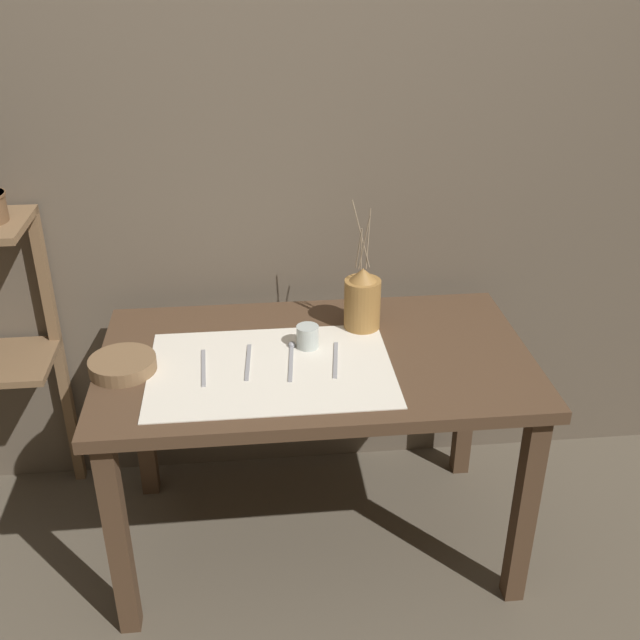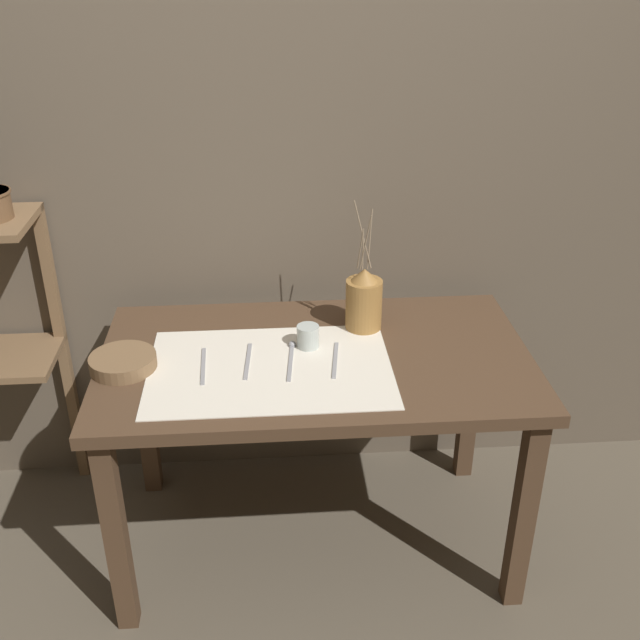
% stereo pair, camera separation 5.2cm
% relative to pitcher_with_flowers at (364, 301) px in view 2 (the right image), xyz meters
% --- Properties ---
extents(ground_plane, '(12.00, 12.00, 0.00)m').
position_rel_pitcher_with_flowers_xyz_m(ground_plane, '(-0.17, -0.16, -0.84)').
color(ground_plane, brown).
extents(stone_wall_back, '(7.00, 0.06, 2.40)m').
position_rel_pitcher_with_flowers_xyz_m(stone_wall_back, '(-0.17, 0.32, 0.36)').
color(stone_wall_back, brown).
rests_on(stone_wall_back, ground_plane).
extents(wooden_table, '(1.32, 0.75, 0.74)m').
position_rel_pitcher_with_flowers_xyz_m(wooden_table, '(-0.17, -0.16, -0.19)').
color(wooden_table, '#4C3523').
rests_on(wooden_table, ground_plane).
extents(linen_cloth, '(0.72, 0.49, 0.00)m').
position_rel_pitcher_with_flowers_xyz_m(linen_cloth, '(-0.31, -0.23, -0.10)').
color(linen_cloth, silver).
rests_on(linen_cloth, wooden_table).
extents(pitcher_with_flowers, '(0.12, 0.12, 0.42)m').
position_rel_pitcher_with_flowers_xyz_m(pitcher_with_flowers, '(0.00, 0.00, 0.00)').
color(pitcher_with_flowers, olive).
rests_on(pitcher_with_flowers, wooden_table).
extents(wooden_bowl, '(0.20, 0.20, 0.04)m').
position_rel_pitcher_with_flowers_xyz_m(wooden_bowl, '(-0.74, -0.20, -0.08)').
color(wooden_bowl, brown).
rests_on(wooden_bowl, wooden_table).
extents(glass_tumbler_near, '(0.07, 0.07, 0.07)m').
position_rel_pitcher_with_flowers_xyz_m(glass_tumbler_near, '(-0.19, -0.12, -0.06)').
color(glass_tumbler_near, '#B7C1BC').
rests_on(glass_tumbler_near, wooden_table).
extents(knife_center, '(0.02, 0.21, 0.00)m').
position_rel_pitcher_with_flowers_xyz_m(knife_center, '(-0.51, -0.21, -0.09)').
color(knife_center, '#939399').
rests_on(knife_center, wooden_table).
extents(fork_inner, '(0.02, 0.21, 0.00)m').
position_rel_pitcher_with_flowers_xyz_m(fork_inner, '(-0.37, -0.19, -0.09)').
color(fork_inner, '#939399').
rests_on(fork_inner, wooden_table).
extents(spoon_inner, '(0.04, 0.22, 0.02)m').
position_rel_pitcher_with_flowers_xyz_m(spoon_inner, '(-0.24, -0.15, -0.09)').
color(spoon_inner, '#939399').
rests_on(spoon_inner, wooden_table).
extents(fork_outer, '(0.04, 0.21, 0.00)m').
position_rel_pitcher_with_flowers_xyz_m(fork_outer, '(-0.11, -0.21, -0.09)').
color(fork_outer, '#939399').
rests_on(fork_outer, wooden_table).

